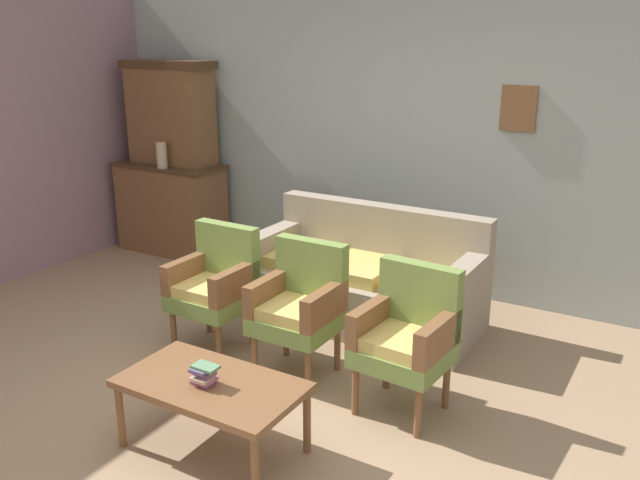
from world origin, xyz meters
name	(u,v)px	position (x,y,z in m)	size (l,w,h in m)	color
ground_plane	(232,417)	(0.00, 0.00, 0.00)	(7.68, 7.68, 0.00)	#997A5B
wall_back_with_decor	(413,137)	(0.00, 2.63, 1.35)	(6.40, 0.09, 2.70)	#939E99
side_cabinet	(172,207)	(-2.53, 2.25, 0.47)	(1.16, 0.55, 0.93)	brown
cabinet_upper_hutch	(171,112)	(-2.53, 2.33, 1.45)	(0.99, 0.38, 1.03)	brown
vase_on_cabinet	(162,155)	(-2.43, 2.06, 1.06)	(0.11, 0.11, 0.26)	tan
floral_couch	(366,283)	(0.05, 1.66, 0.33)	(1.82, 0.81, 0.90)	gray
armchair_near_cabinet	(215,282)	(-0.68, 0.71, 0.50)	(0.53, 0.50, 0.90)	olive
armchair_by_doorway	(300,303)	(0.05, 0.70, 0.50)	(0.52, 0.49, 0.90)	olive
armchair_near_couch_end	(407,333)	(0.85, 0.63, 0.50)	(0.56, 0.53, 0.90)	olive
coffee_table	(211,389)	(0.11, -0.30, 0.38)	(1.00, 0.56, 0.42)	brown
book_stack_on_table	(204,375)	(0.10, -0.34, 0.48)	(0.15, 0.12, 0.11)	#844476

